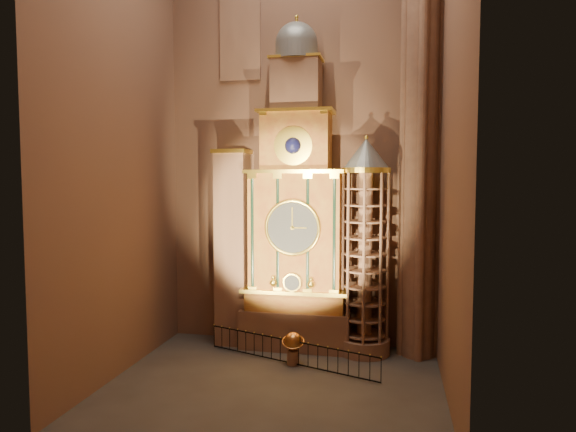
% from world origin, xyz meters
% --- Properties ---
extents(floor, '(14.00, 14.00, 0.00)m').
position_xyz_m(floor, '(0.00, 0.00, 0.00)').
color(floor, '#383330').
rests_on(floor, ground).
extents(wall_back, '(22.00, 0.00, 22.00)m').
position_xyz_m(wall_back, '(0.00, 6.00, 11.00)').
color(wall_back, brown).
rests_on(wall_back, floor).
extents(wall_left, '(0.00, 22.00, 22.00)m').
position_xyz_m(wall_left, '(-7.00, 0.00, 11.00)').
color(wall_left, brown).
rests_on(wall_left, floor).
extents(wall_right, '(0.00, 22.00, 22.00)m').
position_xyz_m(wall_right, '(7.00, 0.00, 11.00)').
color(wall_right, brown).
rests_on(wall_right, floor).
extents(astronomical_clock, '(5.60, 2.41, 16.70)m').
position_xyz_m(astronomical_clock, '(0.00, 4.96, 6.68)').
color(astronomical_clock, '#8C634C').
rests_on(astronomical_clock, floor).
extents(portrait_tower, '(1.80, 1.60, 10.20)m').
position_xyz_m(portrait_tower, '(-3.40, 4.98, 5.15)').
color(portrait_tower, '#8C634C').
rests_on(portrait_tower, floor).
extents(stair_turret, '(2.50, 2.50, 10.80)m').
position_xyz_m(stair_turret, '(3.50, 4.70, 5.27)').
color(stair_turret, '#8C634C').
rests_on(stair_turret, floor).
extents(gothic_pier, '(2.04, 2.04, 22.00)m').
position_xyz_m(gothic_pier, '(6.10, 5.00, 11.00)').
color(gothic_pier, '#8C634C').
rests_on(gothic_pier, floor).
extents(stained_glass_window, '(2.20, 0.14, 5.20)m').
position_xyz_m(stained_glass_window, '(-3.20, 5.92, 16.50)').
color(stained_glass_window, navy).
rests_on(stained_glass_window, wall_back).
extents(celestial_globe, '(1.19, 1.14, 1.53)m').
position_xyz_m(celestial_globe, '(0.33, 2.46, 0.92)').
color(celestial_globe, '#8C634C').
rests_on(celestial_globe, floor).
extents(iron_railing, '(8.55, 3.20, 1.12)m').
position_xyz_m(iron_railing, '(0.15, 2.43, 0.61)').
color(iron_railing, black).
rests_on(iron_railing, floor).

